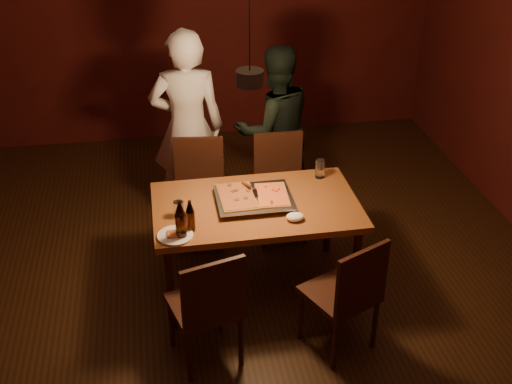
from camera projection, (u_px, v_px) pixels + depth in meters
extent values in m
plane|color=#361E0E|center=(251.00, 293.00, 4.96)|extent=(6.00, 6.00, 0.00)
plane|color=#521512|center=(204.00, 13.00, 6.82)|extent=(5.00, 0.00, 5.00)
cube|color=#955325|center=(256.00, 207.00, 4.69)|extent=(1.50, 0.90, 0.05)
cylinder|color=#38190F|center=(170.00, 289.00, 4.46)|extent=(0.06, 0.06, 0.70)
cylinder|color=#38190F|center=(355.00, 269.00, 4.66)|extent=(0.06, 0.06, 0.70)
cylinder|color=#38190F|center=(165.00, 231.00, 5.09)|extent=(0.06, 0.06, 0.70)
cylinder|color=#38190F|center=(328.00, 215.00, 5.29)|extent=(0.06, 0.06, 0.70)
cube|color=#38190F|center=(199.00, 197.00, 5.39)|extent=(0.47, 0.47, 0.04)
cube|color=#38190F|center=(199.00, 161.00, 5.43)|extent=(0.42, 0.09, 0.45)
cube|color=#38190F|center=(281.00, 191.00, 5.47)|extent=(0.43, 0.43, 0.04)
cube|color=#38190F|center=(278.00, 156.00, 5.51)|extent=(0.42, 0.04, 0.45)
cube|color=#38190F|center=(204.00, 306.00, 4.18)|extent=(0.52, 0.52, 0.04)
cube|color=#38190F|center=(214.00, 294.00, 3.91)|extent=(0.41, 0.14, 0.45)
cube|color=#38190F|center=(339.00, 294.00, 4.29)|extent=(0.56, 0.56, 0.04)
cube|color=#38190F|center=(362.00, 280.00, 4.03)|extent=(0.39, 0.20, 0.45)
cube|color=silver|center=(254.00, 200.00, 4.68)|extent=(0.56, 0.46, 0.05)
cube|color=maroon|center=(237.00, 196.00, 4.65)|extent=(0.27, 0.41, 0.02)
cube|color=gold|center=(272.00, 195.00, 4.67)|extent=(0.24, 0.37, 0.02)
cylinder|color=black|center=(181.00, 226.00, 4.25)|extent=(0.07, 0.07, 0.18)
cone|color=black|center=(180.00, 208.00, 4.18)|extent=(0.07, 0.07, 0.10)
cylinder|color=black|center=(191.00, 221.00, 4.34)|extent=(0.06, 0.06, 0.15)
cone|color=black|center=(190.00, 206.00, 4.28)|extent=(0.06, 0.06, 0.08)
cylinder|color=silver|center=(179.00, 209.00, 4.50)|extent=(0.07, 0.07, 0.12)
cylinder|color=silver|center=(320.00, 169.00, 4.99)|extent=(0.07, 0.07, 0.15)
cylinder|color=white|center=(175.00, 236.00, 4.30)|extent=(0.24, 0.24, 0.02)
cube|color=gold|center=(175.00, 234.00, 4.29)|extent=(0.11, 0.09, 0.01)
ellipsoid|color=white|center=(295.00, 217.00, 4.47)|extent=(0.13, 0.10, 0.05)
imported|color=silver|center=(188.00, 128.00, 5.54)|extent=(0.66, 0.46, 1.74)
imported|color=black|center=(275.00, 129.00, 5.75)|extent=(0.83, 0.69, 1.54)
cylinder|color=black|center=(250.00, 78.00, 4.09)|extent=(0.18, 0.18, 0.10)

